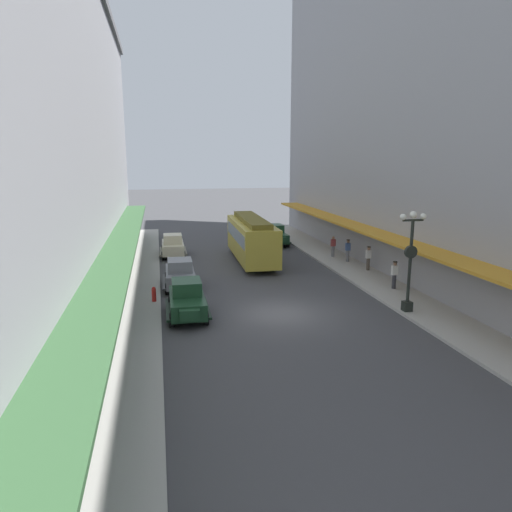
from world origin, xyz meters
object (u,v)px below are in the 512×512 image
Objects in this scene: parked_car_3 at (187,298)px; streetcar at (252,237)px; parked_car_2 at (275,235)px; parked_car_0 at (180,273)px; pedestrian_0 at (333,246)px; pedestrian_2 at (348,250)px; pedestrian_1 at (394,275)px; pedestrian_3 at (368,258)px; lamp_post_with_clock at (410,257)px; parked_car_1 at (173,245)px; fire_hydrant at (154,294)px.

streetcar reaches higher than parked_car_3.
parked_car_2 is 20.65m from parked_car_3.
parked_car_0 is at bearing -125.48° from parked_car_2.
streetcar reaches higher than pedestrian_0.
parked_car_2 is at bearing 111.78° from pedestrian_2.
pedestrian_1 is at bearing 9.56° from parked_car_3.
parked_car_3 is at bearing -170.44° from pedestrian_1.
pedestrian_3 is (3.78, -11.65, 0.07)m from parked_car_2.
parked_car_2 reaches higher than pedestrian_2.
streetcar is (-3.55, -6.70, 0.96)m from parked_car_2.
streetcar is 8.89m from pedestrian_3.
streetcar is 5.89× the size of pedestrian_0.
pedestrian_3 is (0.30, -2.94, 0.00)m from pedestrian_2.
streetcar reaches higher than pedestrian_2.
parked_car_2 is at bearing 54.52° from parked_car_0.
parked_car_3 is 13.10m from streetcar.
lamp_post_with_clock reaches higher than pedestrian_3.
parked_car_1 is 1.00× the size of parked_car_2.
parked_car_1 is at bearing -160.30° from parked_car_2.
lamp_post_with_clock is (11.29, -16.99, 2.04)m from parked_car_1.
parked_car_0 and parked_car_2 have the same top height.
streetcar is (5.68, 11.77, 0.96)m from parked_car_3.
pedestrian_2 reaches higher than fire_hydrant.
lamp_post_with_clock is (5.41, -13.66, 1.08)m from streetcar.
pedestrian_2 is at bearing -68.22° from parked_car_2.
lamp_post_with_clock is at bearing -56.40° from parked_car_1.
pedestrian_3 is (0.54, 4.73, 0.00)m from pedestrian_1.
lamp_post_with_clock is (11.09, -1.89, 2.04)m from parked_car_3.
streetcar is at bearing 64.26° from parked_car_3.
pedestrian_2 is (7.03, -2.01, -0.89)m from streetcar.
parked_car_3 is at bearing -55.98° from fire_hydrant.
lamp_post_with_clock reaches higher than pedestrian_1.
lamp_post_with_clock is at bearing -94.89° from pedestrian_0.
parked_car_0 reaches higher than fire_hydrant.
parked_car_3 reaches higher than pedestrian_1.
pedestrian_1 is (12.67, -13.00, 0.07)m from parked_car_1.
parked_car_2 is 0.83× the size of lamp_post_with_clock.
pedestrian_1 reaches higher than fire_hydrant.
lamp_post_with_clock is 11.93m from pedestrian_2.
pedestrian_1 is 7.67m from pedestrian_2.
pedestrian_2 is (12.71, 9.77, 0.07)m from parked_car_3.
pedestrian_0 is (12.25, 11.61, 0.05)m from parked_car_3.
fire_hydrant is 16.13m from pedestrian_2.
pedestrian_0 is at bearing 33.34° from fire_hydrant.
parked_car_0 is 13.81m from pedestrian_0.
lamp_post_with_clock reaches higher than parked_car_1.
parked_car_2 is 2.55× the size of pedestrian_1.
pedestrian_2 reaches higher than pedestrian_0.
fire_hydrant is (-1.57, -2.94, -0.38)m from parked_car_0.
parked_car_3 is at bearing -116.54° from parked_car_2.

